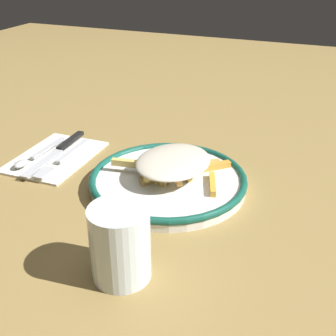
{
  "coord_description": "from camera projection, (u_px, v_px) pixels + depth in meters",
  "views": [
    {
      "loc": [
        -0.25,
        0.62,
        0.39
      ],
      "look_at": [
        0.0,
        0.0,
        0.04
      ],
      "focal_mm": 46.39,
      "sensor_mm": 36.0,
      "label": 1
    }
  ],
  "objects": [
    {
      "name": "fork",
      "position": [
        63.0,
        158.0,
        0.85
      ],
      "size": [
        0.02,
        0.18,
        0.01
      ],
      "color": "silver",
      "rests_on": "napkin"
    },
    {
      "name": "knife",
      "position": [
        60.0,
        149.0,
        0.89
      ],
      "size": [
        0.02,
        0.21,
        0.01
      ],
      "color": "black",
      "rests_on": "napkin"
    },
    {
      "name": "spoon",
      "position": [
        32.0,
        157.0,
        0.85
      ],
      "size": [
        0.02,
        0.15,
        0.01
      ],
      "color": "silver",
      "rests_on": "napkin"
    },
    {
      "name": "ground_plane",
      "position": [
        168.0,
        187.0,
        0.78
      ],
      "size": [
        2.6,
        2.6,
        0.0
      ],
      "primitive_type": "plane",
      "color": "olive"
    },
    {
      "name": "plate",
      "position": [
        168.0,
        181.0,
        0.77
      ],
      "size": [
        0.28,
        0.28,
        0.03
      ],
      "color": "silver",
      "rests_on": "ground_plane"
    },
    {
      "name": "napkin",
      "position": [
        55.0,
        156.0,
        0.88
      ],
      "size": [
        0.14,
        0.2,
        0.01
      ],
      "primitive_type": "cube",
      "rotation": [
        0.0,
        0.0,
        0.01
      ],
      "color": "silver",
      "rests_on": "ground_plane"
    },
    {
      "name": "fries_heap",
      "position": [
        173.0,
        164.0,
        0.76
      ],
      "size": [
        0.2,
        0.16,
        0.04
      ],
      "color": "#E9C856",
      "rests_on": "plate"
    },
    {
      "name": "water_glass",
      "position": [
        120.0,
        243.0,
        0.55
      ],
      "size": [
        0.08,
        0.08,
        0.1
      ],
      "primitive_type": "cylinder",
      "color": "silver",
      "rests_on": "ground_plane"
    }
  ]
}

